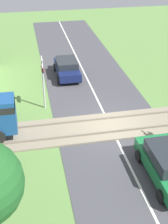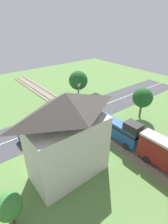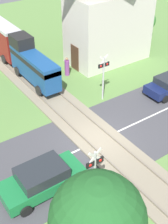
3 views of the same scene
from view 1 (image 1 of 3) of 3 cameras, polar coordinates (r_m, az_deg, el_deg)
name	(u,v)px [view 1 (image 1 of 3)]	position (r m, az deg, el deg)	size (l,w,h in m)	color
ground_plane	(111,127)	(18.38, 4.88, -2.72)	(60.00, 60.00, 0.00)	#5B8442
road_surface	(111,127)	(18.37, 4.88, -2.70)	(48.00, 6.40, 0.02)	#424247
track_bed	(111,126)	(18.34, 4.88, -2.54)	(2.80, 48.00, 0.24)	gray
car_near_crossing	(168,164)	(14.95, 15.18, -9.11)	(4.22, 1.97, 1.52)	#197038
car_far_side	(67,68)	(24.36, -3.14, 8.11)	(3.83, 1.81, 1.38)	#141E4C
crossing_signal_east_approach	(43,77)	(19.40, -7.52, 6.43)	(0.90, 0.18, 3.46)	#B7B7B7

